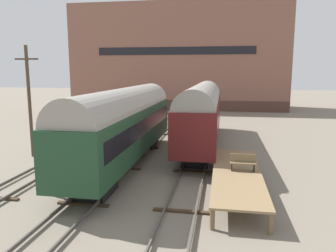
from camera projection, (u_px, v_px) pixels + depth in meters
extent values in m
plane|color=slate|center=(105.00, 184.00, 18.69)|extent=(200.00, 200.00, 0.00)
cube|color=#4C4742|center=(18.00, 176.00, 19.55)|extent=(0.08, 60.00, 0.16)
cube|color=#4C4742|center=(40.00, 177.00, 19.32)|extent=(0.08, 60.00, 0.16)
cube|color=#3D2D1E|center=(55.00, 165.00, 22.38)|extent=(2.60, 0.24, 0.10)
cube|color=#3D2D1E|center=(90.00, 145.00, 28.21)|extent=(2.60, 0.24, 0.10)
cube|color=#3D2D1E|center=(113.00, 133.00, 34.04)|extent=(2.60, 0.24, 0.10)
cube|color=#3D2D1E|center=(129.00, 124.00, 39.88)|extent=(2.60, 0.24, 0.10)
cube|color=#3D2D1E|center=(141.00, 117.00, 45.71)|extent=(2.60, 0.24, 0.10)
cube|color=#4C4742|center=(93.00, 181.00, 18.78)|extent=(0.08, 60.00, 0.16)
cube|color=#4C4742|center=(117.00, 182.00, 18.54)|extent=(0.08, 60.00, 0.16)
cube|color=#3D2D1E|center=(83.00, 204.00, 15.76)|extent=(2.60, 0.24, 0.10)
cube|color=#3D2D1E|center=(121.00, 168.00, 21.60)|extent=(2.60, 0.24, 0.10)
cube|color=#3D2D1E|center=(143.00, 148.00, 27.43)|extent=(2.60, 0.24, 0.10)
cube|color=#3D2D1E|center=(157.00, 134.00, 33.27)|extent=(2.60, 0.24, 0.10)
cube|color=#3D2D1E|center=(167.00, 125.00, 39.10)|extent=(2.60, 0.24, 0.10)
cube|color=#3D2D1E|center=(175.00, 118.00, 44.93)|extent=(2.60, 0.24, 0.10)
cube|color=#4C4742|center=(175.00, 185.00, 18.00)|extent=(0.08, 60.00, 0.16)
cube|color=#4C4742|center=(201.00, 187.00, 17.76)|extent=(0.08, 60.00, 0.16)
cube|color=#3D2D1E|center=(181.00, 211.00, 14.98)|extent=(2.60, 0.24, 0.10)
cube|color=#3D2D1E|center=(193.00, 172.00, 20.82)|extent=(2.60, 0.24, 0.10)
cube|color=#3D2D1E|center=(200.00, 150.00, 26.65)|extent=(2.60, 0.24, 0.10)
cube|color=#3D2D1E|center=(204.00, 136.00, 32.49)|extent=(2.60, 0.24, 0.10)
cube|color=#3D2D1E|center=(207.00, 126.00, 38.32)|extent=(2.60, 0.24, 0.10)
cube|color=#3D2D1E|center=(209.00, 119.00, 44.16)|extent=(2.60, 0.24, 0.10)
cube|color=black|center=(145.00, 141.00, 27.97)|extent=(1.80, 2.40, 1.00)
cube|color=black|center=(95.00, 185.00, 17.10)|extent=(1.80, 2.40, 1.00)
cube|color=#1E4228|center=(125.00, 130.00, 22.22)|extent=(2.91, 17.19, 2.89)
cube|color=black|center=(125.00, 125.00, 22.16)|extent=(2.95, 15.82, 1.04)
cylinder|color=gray|center=(125.00, 109.00, 21.98)|extent=(2.76, 16.85, 2.76)
cube|color=black|center=(205.00, 128.00, 34.20)|extent=(1.80, 2.40, 1.00)
cube|color=black|center=(196.00, 157.00, 22.77)|extent=(1.80, 2.40, 1.00)
cube|color=#5B1919|center=(202.00, 117.00, 28.15)|extent=(2.88, 18.09, 2.96)
cube|color=black|center=(202.00, 113.00, 28.10)|extent=(2.92, 16.64, 1.07)
cylinder|color=gray|center=(202.00, 100.00, 27.91)|extent=(2.74, 17.72, 2.74)
cube|color=#8C704C|center=(237.00, 173.00, 17.78)|extent=(2.59, 10.12, 0.10)
cylinder|color=brown|center=(212.00, 219.00, 13.27)|extent=(0.20, 0.20, 0.89)
cylinder|color=brown|center=(271.00, 224.00, 12.90)|extent=(0.20, 0.20, 0.89)
cylinder|color=brown|center=(217.00, 157.00, 22.82)|extent=(0.20, 0.20, 0.89)
cylinder|color=brown|center=(251.00, 159.00, 22.45)|extent=(0.20, 0.20, 0.89)
cylinder|color=brown|center=(215.00, 180.00, 18.05)|extent=(0.20, 0.20, 0.89)
cylinder|color=brown|center=(258.00, 182.00, 17.67)|extent=(0.20, 0.20, 0.89)
cube|color=brown|center=(243.00, 163.00, 17.87)|extent=(1.40, 0.40, 0.06)
cube|color=brown|center=(243.00, 158.00, 17.99)|extent=(1.40, 0.06, 0.45)
cube|color=black|center=(232.00, 167.00, 18.01)|extent=(0.06, 0.40, 0.40)
cube|color=black|center=(254.00, 168.00, 17.81)|extent=(0.06, 0.40, 0.40)
cylinder|color=#282833|center=(54.00, 189.00, 16.82)|extent=(0.12, 0.12, 0.82)
cylinder|color=#282833|center=(58.00, 189.00, 16.78)|extent=(0.12, 0.12, 0.82)
cylinder|color=gray|center=(55.00, 175.00, 16.67)|extent=(0.32, 0.32, 0.68)
sphere|color=tan|center=(55.00, 166.00, 16.60)|extent=(0.22, 0.22, 0.22)
cylinder|color=#473828|center=(29.00, 102.00, 24.17)|extent=(0.24, 0.24, 8.24)
cube|color=#473828|center=(26.00, 59.00, 23.65)|extent=(1.80, 0.12, 0.12)
cube|color=#4F342A|center=(179.00, 102.00, 58.58)|extent=(36.05, 10.56, 1.74)
cube|color=brown|center=(179.00, 53.00, 57.13)|extent=(36.05, 10.56, 15.64)
cube|color=black|center=(175.00, 51.00, 51.95)|extent=(25.24, 0.10, 1.20)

